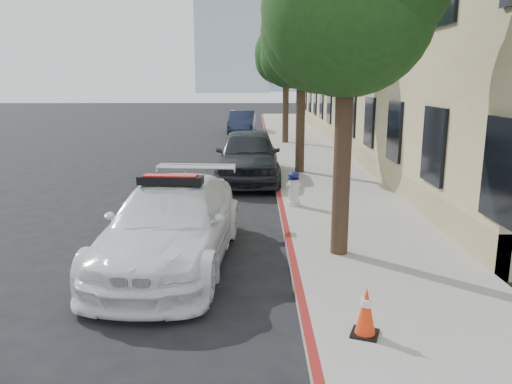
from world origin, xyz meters
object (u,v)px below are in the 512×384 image
at_px(police_car, 172,224).
at_px(fire_hydrant, 294,189).
at_px(parked_car_mid, 248,155).
at_px(parked_car_far, 242,122).
at_px(traffic_cone, 366,311).

distance_m(police_car, fire_hydrant, 4.25).
bearing_deg(parked_car_mid, parked_car_far, 92.26).
relative_size(police_car, parked_car_mid, 1.05).
relative_size(parked_car_far, traffic_cone, 6.83).
relative_size(parked_car_mid, fire_hydrant, 5.73).
bearing_deg(parked_car_far, traffic_cone, -82.95).
xyz_separation_m(parked_car_mid, fire_hydrant, (1.15, -3.75, -0.26)).
distance_m(parked_car_far, fire_hydrant, 17.92).
bearing_deg(fire_hydrant, parked_car_mid, 109.60).
bearing_deg(traffic_cone, parked_car_far, 94.89).
distance_m(police_car, traffic_cone, 3.95).
bearing_deg(traffic_cone, police_car, 134.37).
relative_size(fire_hydrant, traffic_cone, 1.38).
distance_m(fire_hydrant, traffic_cone, 6.35).
xyz_separation_m(parked_car_far, fire_hydrant, (1.69, -17.84, -0.13)).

